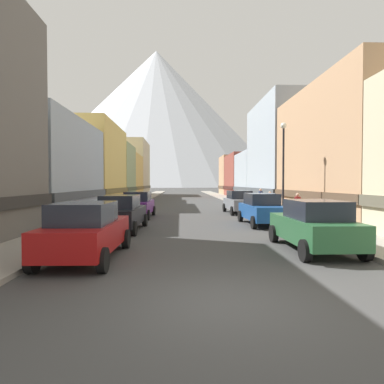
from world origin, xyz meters
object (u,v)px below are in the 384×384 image
at_px(car_right_0, 314,225).
at_px(potted_plant_0, 286,207).
at_px(car_left_0, 86,230).
at_px(car_right_1, 262,209).
at_px(car_left_1, 121,213).
at_px(pedestrian_1, 261,199).
at_px(car_left_2, 138,205).
at_px(trash_bin_right, 330,219).
at_px(pedestrian_0, 270,202).
at_px(car_right_2, 240,202).
at_px(pedestrian_2, 298,207).
at_px(streetlamp_right, 283,156).

relative_size(car_right_0, potted_plant_0, 5.44).
distance_m(car_left_0, car_right_1, 11.14).
xyz_separation_m(car_left_0, car_left_1, (-0.00, 6.05, 0.00)).
relative_size(car_right_1, pedestrian_1, 2.56).
bearing_deg(car_left_2, trash_bin_right, -35.01).
xyz_separation_m(car_right_0, pedestrian_1, (2.45, 17.37, 0.06)).
height_order(car_right_0, pedestrian_0, car_right_0).
relative_size(car_left_1, pedestrian_0, 2.86).
height_order(car_left_2, car_right_2, same).
xyz_separation_m(car_left_0, pedestrian_0, (10.05, 15.41, -0.03)).
xyz_separation_m(car_left_1, car_right_1, (7.60, 2.09, 0.00)).
bearing_deg(car_left_2, car_right_1, -28.59).
relative_size(trash_bin_right, pedestrian_0, 0.63).
relative_size(car_left_2, pedestrian_2, 2.76).
xyz_separation_m(car_left_1, trash_bin_right, (10.15, -0.88, -0.26)).
bearing_deg(pedestrian_0, trash_bin_right, -89.44).
bearing_deg(trash_bin_right, pedestrian_1, 90.43).
height_order(car_right_1, pedestrian_2, car_right_1).
relative_size(car_right_1, pedestrian_2, 2.75).
distance_m(potted_plant_0, pedestrian_2, 4.42).
bearing_deg(streetlamp_right, car_left_2, 161.72).
xyz_separation_m(car_left_0, trash_bin_right, (10.15, 5.17, -0.26)).
height_order(pedestrian_1, streetlamp_right, streetlamp_right).
relative_size(car_right_0, pedestrian_1, 2.53).
distance_m(car_left_0, potted_plant_0, 17.40).
relative_size(car_right_2, pedestrian_1, 2.57).
height_order(pedestrian_1, pedestrian_2, pedestrian_1).
xyz_separation_m(car_left_2, streetlamp_right, (9.15, -3.02, 3.09)).
height_order(trash_bin_right, pedestrian_1, pedestrian_1).
distance_m(car_left_0, car_left_1, 6.05).
xyz_separation_m(pedestrian_0, pedestrian_1, (0.00, 2.96, 0.09)).
bearing_deg(streetlamp_right, pedestrian_1, 84.36).
xyz_separation_m(car_right_2, pedestrian_0, (2.45, 0.22, -0.03)).
bearing_deg(trash_bin_right, pedestrian_0, 90.56).
bearing_deg(pedestrian_2, car_left_2, 163.42).
bearing_deg(potted_plant_0, streetlamp_right, -110.66).
relative_size(car_left_0, car_right_2, 0.99).
bearing_deg(pedestrian_0, car_left_2, -162.70).
xyz_separation_m(car_left_1, car_left_2, (0.00, 6.23, 0.00)).
bearing_deg(car_right_0, streetlamp_right, 79.37).
distance_m(car_right_1, pedestrian_2, 2.71).
relative_size(trash_bin_right, potted_plant_0, 1.21).
bearing_deg(car_right_0, car_right_1, 90.01).
height_order(car_right_1, pedestrian_1, pedestrian_1).
bearing_deg(potted_plant_0, trash_bin_right, -94.39).
height_order(car_left_2, streetlamp_right, streetlamp_right).
distance_m(car_right_0, pedestrian_2, 8.64).
bearing_deg(car_right_2, car_right_0, -89.99).
relative_size(trash_bin_right, pedestrian_1, 0.56).
xyz_separation_m(trash_bin_right, streetlamp_right, (-1.00, 4.09, 3.34)).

